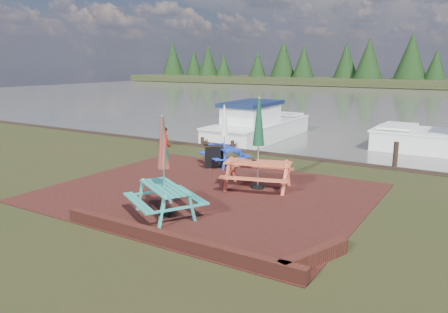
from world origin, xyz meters
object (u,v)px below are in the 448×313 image
Objects in this scene: picnic_table_teal at (164,182)px; chalkboard at (214,157)px; boat_jetty at (258,127)px; person at (164,127)px; picnic_table_red at (258,158)px; picnic_table_blue at (224,144)px; jetty at (260,132)px.

picnic_table_teal reaches higher than chalkboard.
person is (-2.22, -4.90, 0.44)m from boat_jetty.
picnic_table_red is 3.28× the size of chalkboard.
chalkboard is 7.53m from boat_jetty.
person is (-6.74, 3.82, -0.07)m from picnic_table_red.
jetty is (-2.05, 6.98, -0.66)m from picnic_table_blue.
person reaches higher than chalkboard.
picnic_table_red is 1.23× the size of picnic_table_blue.
picnic_table_teal is at bearing -73.61° from boat_jetty.
picnic_table_blue is 7.30m from jetty.
chalkboard is at bearing 138.74° from picnic_table_teal.
picnic_table_teal is at bearing -121.21° from picnic_table_red.
person is (-5.87, 7.16, 0.02)m from picnic_table_teal.
picnic_table_teal is 5.09m from chalkboard.
picnic_table_blue is 2.66× the size of chalkboard.
chalkboard is at bearing -75.10° from jetty.
picnic_table_red is at bearing 158.18° from person.
chalkboard is 0.09× the size of jetty.
picnic_table_teal is 9.26m from person.
boat_jetty is at bearing 139.62° from picnic_table_blue.
picnic_table_teal is at bearing -110.36° from chalkboard.
chalkboard is 4.86m from person.
picnic_table_teal is 3.45m from picnic_table_red.
boat_jetty is (0.03, -0.40, 0.35)m from jetty.
chalkboard is 0.11× the size of boat_jetty.
jetty is at bearing 65.59° from chalkboard.
picnic_table_red reaches higher than picnic_table_teal.
person is at bearing -169.07° from picnic_table_blue.
boat_jetty is at bearing 66.16° from chalkboard.
jetty is at bearing -104.74° from person.
chalkboard is (-1.65, 4.80, -0.45)m from picnic_table_teal.
person is at bearing 111.52° from chalkboard.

